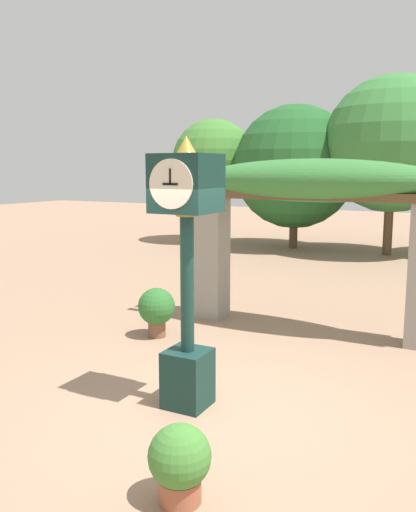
# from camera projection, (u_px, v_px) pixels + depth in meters

# --- Properties ---
(ground_plane) EXTENTS (60.00, 60.00, 0.00)m
(ground_plane) POSITION_uv_depth(u_px,v_px,m) (214.00, 410.00, 6.12)
(ground_plane) COLOR #9E7A60
(pedestal_clock) EXTENTS (0.63, 0.68, 3.05)m
(pedestal_clock) POSITION_uv_depth(u_px,v_px,m) (187.00, 257.00, 5.98)
(pedestal_clock) COLOR #14332D
(pedestal_clock) RESTS_ON ground
(pergola) EXTENTS (4.78, 1.12, 2.86)m
(pergola) POSITION_uv_depth(u_px,v_px,m) (311.00, 203.00, 8.82)
(pergola) COLOR gray
(pergola) RESTS_ON ground
(potted_plant_near_left) EXTENTS (0.60, 0.60, 0.81)m
(potted_plant_near_left) POSITION_uv_depth(u_px,v_px,m) (157.00, 308.00, 8.73)
(potted_plant_near_left) COLOR brown
(potted_plant_near_left) RESTS_ON ground
(potted_plant_near_right) EXTENTS (0.52, 0.52, 0.66)m
(potted_plant_near_right) POSITION_uv_depth(u_px,v_px,m) (180.00, 461.00, 4.40)
(potted_plant_near_right) COLOR #9E563D
(potted_plant_near_right) RESTS_ON ground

